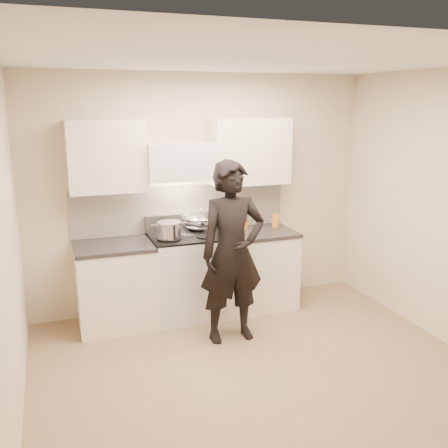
% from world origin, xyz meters
% --- Properties ---
extents(ground_plane, '(4.00, 4.00, 0.00)m').
position_xyz_m(ground_plane, '(0.00, 0.00, 0.00)').
color(ground_plane, '#886D4E').
extents(room_shell, '(4.04, 3.54, 2.70)m').
position_xyz_m(room_shell, '(-0.06, 0.37, 1.60)').
color(room_shell, beige).
rests_on(room_shell, ground).
extents(stove, '(0.76, 0.65, 0.96)m').
position_xyz_m(stove, '(-0.30, 1.42, 0.47)').
color(stove, silver).
rests_on(stove, ground).
extents(counter_right, '(0.92, 0.67, 0.92)m').
position_xyz_m(counter_right, '(0.53, 1.43, 0.46)').
color(counter_right, silver).
rests_on(counter_right, ground).
extents(counter_left, '(0.82, 0.67, 0.92)m').
position_xyz_m(counter_left, '(-1.08, 1.43, 0.46)').
color(counter_left, silver).
rests_on(counter_left, ground).
extents(wok, '(0.38, 0.47, 0.31)m').
position_xyz_m(wok, '(-0.10, 1.54, 1.06)').
color(wok, '#A9AABE').
rests_on(wok, stove).
extents(stock_pot, '(0.38, 0.29, 0.18)m').
position_xyz_m(stock_pot, '(-0.50, 1.32, 1.05)').
color(stock_pot, '#A9AABE').
rests_on(stock_pot, stove).
extents(utensil_crock, '(0.12, 0.12, 0.31)m').
position_xyz_m(utensil_crock, '(0.18, 1.67, 1.02)').
color(utensil_crock, '#A9A9A9').
rests_on(utensil_crock, counter_right).
extents(spice_jar, '(0.05, 0.05, 0.10)m').
position_xyz_m(spice_jar, '(0.50, 1.60, 0.97)').
color(spice_jar, orange).
rests_on(spice_jar, counter_right).
extents(oil_glass, '(0.09, 0.09, 0.16)m').
position_xyz_m(oil_glass, '(0.84, 1.52, 1.00)').
color(oil_glass, '#C67526').
rests_on(oil_glass, counter_right).
extents(person, '(0.68, 0.45, 1.84)m').
position_xyz_m(person, '(-0.00, 0.72, 0.92)').
color(person, black).
rests_on(person, ground).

